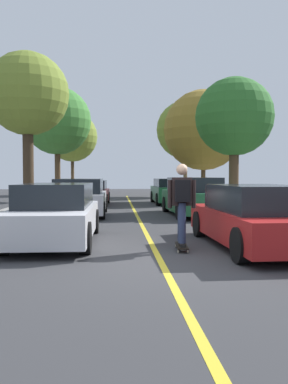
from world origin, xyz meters
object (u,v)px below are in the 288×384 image
Objects in this scene: parked_car_right_far at (170,191)px; fire_hydrant at (240,205)px; parked_car_right_nearest at (255,217)px; street_tree_right_near at (204,130)px; parked_car_left_far at (90,193)px; street_tree_right_far at (185,130)px; street_tree_left_nearest at (27,95)px; parked_car_left_nearest at (56,213)px; parked_car_right_near at (193,197)px; street_tree_left_near at (57,121)px; skateboard at (182,246)px; skateboarder at (182,199)px; street_tree_left_far at (72,137)px; street_tree_right_nearest at (234,117)px; parked_car_left_near at (80,197)px.

parked_car_right_far reaches higher than fire_hydrant.
street_tree_right_near reaches higher than parked_car_right_nearest.
parked_car_left_far reaches higher than fire_hydrant.
street_tree_right_far reaches higher than street_tree_right_near.
street_tree_left_nearest is (-2.14, -4.89, 4.12)m from parked_car_left_far.
parked_car_left_nearest is 7.46m from parked_car_right_near.
street_tree_left_near reaches higher than parked_car_right_nearest.
street_tree_left_nearest is 8.10m from street_tree_left_near.
skateboarder reaches higher than skateboard.
street_tree_right_far is at bearing 74.26° from parked_car_right_far.
parked_car_left_nearest is 13.35m from parked_car_right_far.
parked_car_left_nearest is 0.65× the size of street_tree_left_far.
street_tree_right_far is 22.27m from skateboard.
parked_car_left_nearest is 10.75m from street_tree_right_nearest.
parked_car_right_far is 4.85× the size of skateboard.
parked_car_right_nearest is at bearing -90.00° from parked_car_right_near.
skateboarder reaches higher than fire_hydrant.
street_tree_left_far is 9.37× the size of fire_hydrant.
street_tree_left_near reaches higher than street_tree_right_near.
street_tree_right_far is (0.00, 6.19, 0.71)m from street_tree_right_near.
parked_car_right_far is 0.60× the size of street_tree_right_far.
parked_car_left_nearest is 0.67× the size of street_tree_right_near.
parked_car_left_near is 0.60× the size of street_tree_right_far.
street_tree_left_nearest is at bearing 164.74° from fire_hydrant.
fire_hydrant is at bearing -92.40° from street_tree_right_far.
parked_car_left_far is 4.77× the size of skateboard.
parked_car_left_nearest reaches higher than parked_car_left_far.
parked_car_left_near is 5.83m from parked_car_left_far.
street_tree_right_nearest is (6.50, 1.69, 3.36)m from parked_car_left_near.
parked_car_right_near is 0.67× the size of street_tree_right_far.
street_tree_right_far is at bearing 90.00° from street_tree_right_near.
parked_car_right_nearest is 15.58m from street_tree_right_near.
street_tree_right_nearest is (2.14, -4.76, 3.38)m from parked_car_right_far.
street_tree_left_far is at bearing 100.55° from parked_car_left_far.
parked_car_left_nearest is 1.05× the size of parked_car_left_far.
parked_car_left_far is at bearing -79.45° from street_tree_left_far.
street_tree_right_nearest is 4.67m from fire_hydrant.
street_tree_right_far reaches higher than street_tree_left_near.
parked_car_right_far is at bearing 40.30° from street_tree_left_nearest.
parked_car_left_nearest is at bearing -73.22° from street_tree_left_nearest.
parked_car_left_nearest is 1.03× the size of parked_car_right_far.
street_tree_left_far is (-2.14, 11.51, 4.04)m from parked_car_left_far.
parked_car_right_nearest is 13.61m from parked_car_right_far.
fire_hydrant is at bearing -50.35° from parked_car_left_far.
street_tree_right_far reaches higher than street_tree_left_far.
street_tree_left_nearest is 3.77× the size of skateboarder.
parked_car_right_near is 7.72m from street_tree_left_nearest.
parked_car_right_nearest is 6.54× the size of fire_hydrant.
street_tree_left_far is 25.58m from skateboard.
fire_hydrant is at bearing 75.77° from parked_car_right_nearest.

